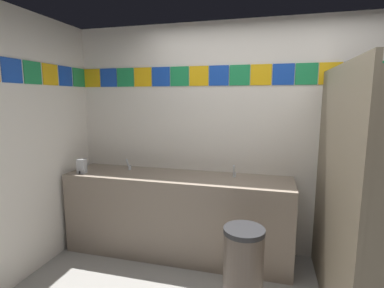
# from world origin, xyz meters

# --- Properties ---
(wall_back) EXTENTS (4.23, 0.09, 2.53)m
(wall_back) POSITION_xyz_m (0.00, 1.45, 1.27)
(wall_back) COLOR silver
(wall_back) RESTS_ON ground_plane
(vanity_counter) EXTENTS (2.44, 0.58, 0.89)m
(vanity_counter) POSITION_xyz_m (-0.84, 1.12, 0.46)
(vanity_counter) COLOR gray
(vanity_counter) RESTS_ON ground_plane
(faucet_left) EXTENTS (0.04, 0.10, 0.14)m
(faucet_left) POSITION_xyz_m (-1.45, 1.21, 0.95)
(faucet_left) COLOR silver
(faucet_left) RESTS_ON vanity_counter
(faucet_right) EXTENTS (0.04, 0.10, 0.14)m
(faucet_right) POSITION_xyz_m (-0.23, 1.21, 0.95)
(faucet_right) COLOR silver
(faucet_right) RESTS_ON vanity_counter
(soap_dispenser) EXTENTS (0.09, 0.09, 0.16)m
(soap_dispenser) POSITION_xyz_m (-1.89, 0.95, 0.97)
(soap_dispenser) COLOR #B7BABF
(soap_dispenser) RESTS_ON vanity_counter
(stall_divider) EXTENTS (0.92, 1.49, 1.98)m
(stall_divider) POSITION_xyz_m (0.79, 0.41, 0.99)
(stall_divider) COLOR #726651
(stall_divider) RESTS_ON ground_plane
(trash_bin) EXTENTS (0.33, 0.33, 0.72)m
(trash_bin) POSITION_xyz_m (-0.05, 0.38, 0.36)
(trash_bin) COLOR brown
(trash_bin) RESTS_ON ground_plane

